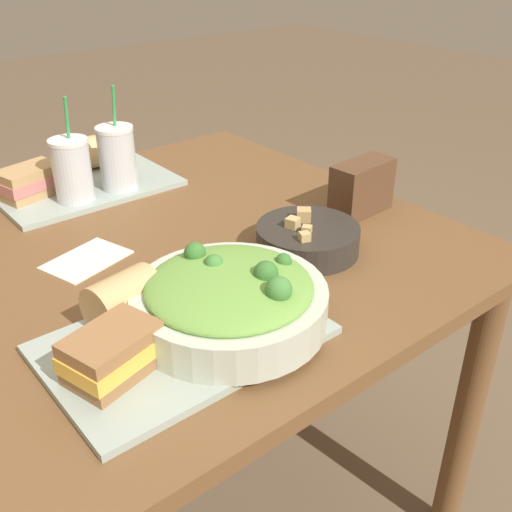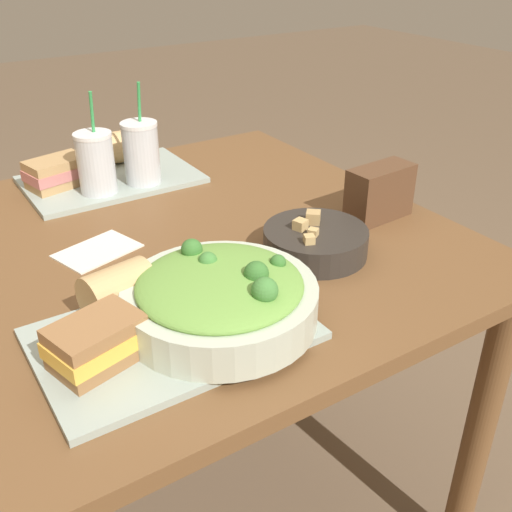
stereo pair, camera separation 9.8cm
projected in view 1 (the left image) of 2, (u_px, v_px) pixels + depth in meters
name	position (u px, v px, depth m)	size (l,w,h in m)	color
dining_table	(132.00, 302.00, 1.15)	(1.19, 1.00, 0.75)	brown
tray_near	(184.00, 339.00, 0.87)	(0.39, 0.26, 0.01)	#99A89E
tray_far	(86.00, 186.00, 1.38)	(0.39, 0.26, 0.01)	#99A89E
salad_bowl	(230.00, 298.00, 0.88)	(0.29, 0.29, 0.10)	beige
soup_bowl	(308.00, 238.00, 1.10)	(0.19, 0.19, 0.07)	#2D2823
sandwich_near	(113.00, 353.00, 0.78)	(0.14, 0.11, 0.06)	olive
baguette_near	(125.00, 298.00, 0.88)	(0.11, 0.09, 0.08)	tan
sandwich_far	(30.00, 181.00, 1.30)	(0.15, 0.11, 0.06)	tan
baguette_far	(90.00, 152.00, 1.45)	(0.10, 0.08, 0.08)	tan
drink_cup_dark	(72.00, 172.00, 1.26)	(0.08, 0.08, 0.22)	silver
drink_cup_red	(118.00, 160.00, 1.32)	(0.08, 0.08, 0.23)	silver
chip_bag	(362.00, 188.00, 1.24)	(0.14, 0.07, 0.11)	brown
napkin_folded	(87.00, 260.00, 1.08)	(0.16, 0.14, 0.00)	silver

